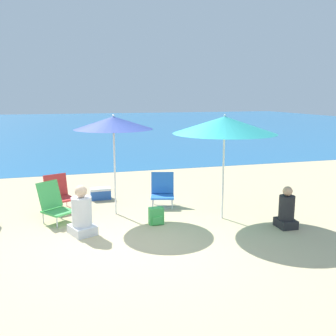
{
  "coord_description": "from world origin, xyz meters",
  "views": [
    {
      "loc": [
        -1.15,
        -6.06,
        2.43
      ],
      "look_at": [
        0.88,
        0.99,
        1.0
      ],
      "focal_mm": 40.0,
      "sensor_mm": 36.0,
      "label": 1
    }
  ],
  "objects_px": {
    "person_seated_far": "(82,215)",
    "beach_chair_green": "(54,203)",
    "cooler_box": "(101,193)",
    "backpack_green": "(156,216)",
    "beach_umbrella_navy": "(113,123)",
    "person_seated_near": "(286,211)",
    "beach_chair_blue": "(162,190)",
    "beach_umbrella_teal": "(225,125)",
    "beach_chair_red": "(58,193)"
  },
  "relations": [
    {
      "from": "person_seated_near",
      "to": "person_seated_far",
      "type": "bearing_deg",
      "value": 170.66
    },
    {
      "from": "beach_umbrella_navy",
      "to": "beach_chair_red",
      "type": "height_order",
      "value": "beach_umbrella_navy"
    },
    {
      "from": "person_seated_far",
      "to": "beach_chair_green",
      "type": "bearing_deg",
      "value": 98.07
    },
    {
      "from": "beach_chair_red",
      "to": "person_seated_near",
      "type": "bearing_deg",
      "value": -51.25
    },
    {
      "from": "beach_chair_green",
      "to": "beach_chair_blue",
      "type": "relative_size",
      "value": 1.08
    },
    {
      "from": "beach_umbrella_teal",
      "to": "cooler_box",
      "type": "bearing_deg",
      "value": 136.32
    },
    {
      "from": "beach_chair_green",
      "to": "cooler_box",
      "type": "height_order",
      "value": "beach_chair_green"
    },
    {
      "from": "cooler_box",
      "to": "beach_chair_green",
      "type": "bearing_deg",
      "value": -126.55
    },
    {
      "from": "beach_umbrella_navy",
      "to": "beach_chair_red",
      "type": "bearing_deg",
      "value": 149.15
    },
    {
      "from": "backpack_green",
      "to": "cooler_box",
      "type": "distance_m",
      "value": 2.24
    },
    {
      "from": "beach_chair_green",
      "to": "person_seated_far",
      "type": "relative_size",
      "value": 0.88
    },
    {
      "from": "person_seated_far",
      "to": "backpack_green",
      "type": "bearing_deg",
      "value": -16.56
    },
    {
      "from": "person_seated_near",
      "to": "person_seated_far",
      "type": "distance_m",
      "value": 3.74
    },
    {
      "from": "beach_umbrella_navy",
      "to": "beach_chair_blue",
      "type": "xyz_separation_m",
      "value": [
        1.1,
        0.35,
        -1.53
      ]
    },
    {
      "from": "person_seated_near",
      "to": "cooler_box",
      "type": "distance_m",
      "value": 4.28
    },
    {
      "from": "beach_umbrella_navy",
      "to": "beach_chair_green",
      "type": "relative_size",
      "value": 2.61
    },
    {
      "from": "backpack_green",
      "to": "beach_chair_red",
      "type": "bearing_deg",
      "value": 139.33
    },
    {
      "from": "beach_chair_blue",
      "to": "beach_umbrella_teal",
      "type": "bearing_deg",
      "value": -37.76
    },
    {
      "from": "beach_umbrella_teal",
      "to": "beach_umbrella_navy",
      "type": "relative_size",
      "value": 1.01
    },
    {
      "from": "beach_umbrella_navy",
      "to": "beach_umbrella_teal",
      "type": "bearing_deg",
      "value": -23.37
    },
    {
      "from": "person_seated_near",
      "to": "person_seated_far",
      "type": "height_order",
      "value": "person_seated_far"
    },
    {
      "from": "cooler_box",
      "to": "beach_umbrella_teal",
      "type": "bearing_deg",
      "value": -43.68
    },
    {
      "from": "beach_chair_blue",
      "to": "cooler_box",
      "type": "relative_size",
      "value": 1.53
    },
    {
      "from": "beach_chair_red",
      "to": "beach_umbrella_navy",
      "type": "bearing_deg",
      "value": -51.83
    },
    {
      "from": "person_seated_near",
      "to": "beach_chair_green",
      "type": "bearing_deg",
      "value": 161.32
    },
    {
      "from": "beach_umbrella_teal",
      "to": "beach_chair_green",
      "type": "relative_size",
      "value": 2.64
    },
    {
      "from": "beach_chair_red",
      "to": "backpack_green",
      "type": "height_order",
      "value": "beach_chair_red"
    },
    {
      "from": "beach_chair_blue",
      "to": "person_seated_near",
      "type": "distance_m",
      "value": 2.74
    },
    {
      "from": "beach_chair_blue",
      "to": "person_seated_far",
      "type": "xyz_separation_m",
      "value": [
        -1.84,
        -1.34,
        0.0
      ]
    },
    {
      "from": "beach_chair_blue",
      "to": "beach_chair_red",
      "type": "height_order",
      "value": "beach_chair_red"
    },
    {
      "from": "beach_chair_green",
      "to": "cooler_box",
      "type": "distance_m",
      "value": 1.76
    },
    {
      "from": "beach_umbrella_navy",
      "to": "backpack_green",
      "type": "height_order",
      "value": "beach_umbrella_navy"
    },
    {
      "from": "beach_umbrella_navy",
      "to": "beach_chair_green",
      "type": "bearing_deg",
      "value": -171.99
    },
    {
      "from": "beach_umbrella_navy",
      "to": "beach_chair_blue",
      "type": "bearing_deg",
      "value": 17.57
    },
    {
      "from": "beach_chair_blue",
      "to": "beach_umbrella_navy",
      "type": "bearing_deg",
      "value": -146.92
    },
    {
      "from": "beach_chair_red",
      "to": "person_seated_near",
      "type": "xyz_separation_m",
      "value": [
        4.07,
        -2.37,
        -0.05
      ]
    },
    {
      "from": "beach_umbrella_teal",
      "to": "person_seated_near",
      "type": "distance_m",
      "value": 1.98
    },
    {
      "from": "beach_umbrella_navy",
      "to": "person_seated_near",
      "type": "height_order",
      "value": "beach_umbrella_navy"
    },
    {
      "from": "beach_umbrella_navy",
      "to": "backpack_green",
      "type": "xyz_separation_m",
      "value": [
        0.65,
        -0.86,
        -1.73
      ]
    },
    {
      "from": "person_seated_far",
      "to": "beach_chair_red",
      "type": "bearing_deg",
      "value": 81.18
    },
    {
      "from": "cooler_box",
      "to": "beach_chair_blue",
      "type": "bearing_deg",
      "value": -34.31
    },
    {
      "from": "beach_chair_green",
      "to": "cooler_box",
      "type": "relative_size",
      "value": 1.65
    },
    {
      "from": "beach_chair_blue",
      "to": "backpack_green",
      "type": "height_order",
      "value": "beach_chair_blue"
    },
    {
      "from": "beach_umbrella_teal",
      "to": "beach_umbrella_navy",
      "type": "height_order",
      "value": "beach_umbrella_teal"
    },
    {
      "from": "beach_umbrella_navy",
      "to": "person_seated_far",
      "type": "distance_m",
      "value": 1.97
    },
    {
      "from": "beach_chair_red",
      "to": "person_seated_near",
      "type": "distance_m",
      "value": 4.71
    },
    {
      "from": "beach_chair_blue",
      "to": "backpack_green",
      "type": "distance_m",
      "value": 1.3
    },
    {
      "from": "person_seated_far",
      "to": "cooler_box",
      "type": "height_order",
      "value": "person_seated_far"
    },
    {
      "from": "person_seated_far",
      "to": "cooler_box",
      "type": "xyz_separation_m",
      "value": [
        0.56,
        2.22,
        -0.22
      ]
    },
    {
      "from": "person_seated_far",
      "to": "beach_chair_blue",
      "type": "bearing_deg",
      "value": 13.89
    }
  ]
}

